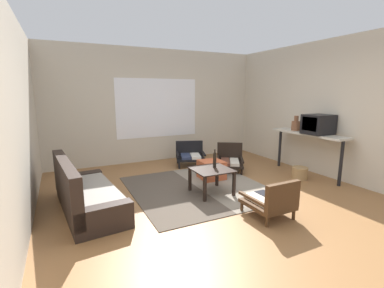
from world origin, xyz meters
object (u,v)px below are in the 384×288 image
object	(u,v)px
ottoman_orange	(211,170)
wicker_basket	(300,173)
coffee_table	(211,173)
armchair_striped_foreground	(272,201)
armchair_corner	(230,159)
console_shelf	(308,138)
glass_bottle	(215,160)
armchair_by_window	(190,154)
clay_vase	(296,125)
couch	(85,196)
crt_television	(318,124)

from	to	relation	value
ottoman_orange	wicker_basket	xyz separation A→B (m)	(1.56, -0.77, -0.06)
coffee_table	armchair_striped_foreground	bearing A→B (deg)	-75.77
armchair_corner	console_shelf	xyz separation A→B (m)	(1.22, -0.97, 0.53)
armchair_striped_foreground	armchair_corner	distance (m)	2.31
armchair_striped_foreground	glass_bottle	distance (m)	1.26
armchair_by_window	wicker_basket	world-z (taller)	armchair_by_window
ottoman_orange	console_shelf	distance (m)	2.07
armchair_striped_foreground	glass_bottle	size ratio (longest dim) A/B	2.00
wicker_basket	armchair_striped_foreground	bearing A→B (deg)	-148.01
ottoman_orange	clay_vase	world-z (taller)	clay_vase
armchair_corner	armchair_striped_foreground	bearing A→B (deg)	-109.72
couch	glass_bottle	xyz separation A→B (m)	(2.07, -0.13, 0.33)
crt_television	clay_vase	bearing A→B (deg)	89.67
couch	console_shelf	world-z (taller)	console_shelf
armchair_by_window	coffee_table	bearing A→B (deg)	-104.62
couch	clay_vase	size ratio (longest dim) A/B	5.80
armchair_by_window	crt_television	size ratio (longest dim) A/B	1.57
coffee_table	clay_vase	distance (m)	2.41
console_shelf	clay_vase	bearing A→B (deg)	90.00
console_shelf	couch	bearing A→B (deg)	178.19
ottoman_orange	crt_television	xyz separation A→B (m)	(1.88, -0.83, 0.89)
armchair_striped_foreground	glass_bottle	xyz separation A→B (m)	(-0.19, 1.20, 0.32)
couch	coffee_table	distance (m)	1.98
armchair_by_window	glass_bottle	world-z (taller)	glass_bottle
ottoman_orange	wicker_basket	size ratio (longest dim) A/B	1.47
crt_television	glass_bottle	world-z (taller)	crt_television
armchair_striped_foreground	console_shelf	xyz separation A→B (m)	(2.00, 1.20, 0.54)
coffee_table	glass_bottle	distance (m)	0.24
armchair_corner	armchair_by_window	bearing A→B (deg)	127.57
glass_bottle	wicker_basket	world-z (taller)	glass_bottle
coffee_table	ottoman_orange	world-z (taller)	coffee_table
coffee_table	armchair_by_window	size ratio (longest dim) A/B	0.79
armchair_corner	crt_television	bearing A→B (deg)	-44.23
armchair_by_window	ottoman_orange	size ratio (longest dim) A/B	1.76
armchair_by_window	console_shelf	bearing A→B (deg)	-43.86
armchair_corner	console_shelf	bearing A→B (deg)	-38.55
armchair_striped_foreground	crt_television	distance (m)	2.38
armchair_by_window	armchair_corner	xyz separation A→B (m)	(0.59, -0.77, -0.01)
couch	console_shelf	distance (m)	4.29
ottoman_orange	armchair_by_window	bearing A→B (deg)	86.31
wicker_basket	crt_television	bearing A→B (deg)	-10.25
coffee_table	armchair_by_window	world-z (taller)	armchair_by_window
crt_television	console_shelf	bearing A→B (deg)	89.15
couch	wicker_basket	size ratio (longest dim) A/B	5.93
armchair_by_window	wicker_basket	size ratio (longest dim) A/B	2.59
glass_bottle	coffee_table	bearing A→B (deg)	-144.56
console_shelf	armchair_corner	bearing A→B (deg)	141.45
couch	crt_television	distance (m)	4.35
console_shelf	clay_vase	size ratio (longest dim) A/B	5.28
couch	console_shelf	xyz separation A→B (m)	(4.26, -0.13, 0.55)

